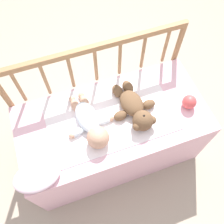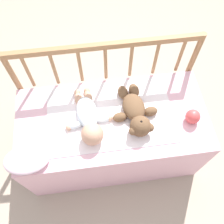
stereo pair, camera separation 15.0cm
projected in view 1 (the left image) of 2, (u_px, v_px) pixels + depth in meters
ground_plane at (112, 149)px, 2.03m from camera, size 12.00×12.00×0.00m
crib_mattress at (113, 135)px, 1.79m from camera, size 1.20×0.58×0.55m
crib_rail at (96, 73)px, 1.63m from camera, size 1.20×0.04×0.87m
blanket at (109, 114)px, 1.56m from camera, size 0.78×0.49×0.01m
teddy_bear at (135, 108)px, 1.52m from camera, size 0.29×0.38×0.13m
baby at (91, 124)px, 1.48m from camera, size 0.30×0.42×0.13m
small_pillow at (37, 177)px, 1.34m from camera, size 0.26×0.17×0.06m
toy_ball at (189, 102)px, 1.55m from camera, size 0.09×0.09×0.09m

